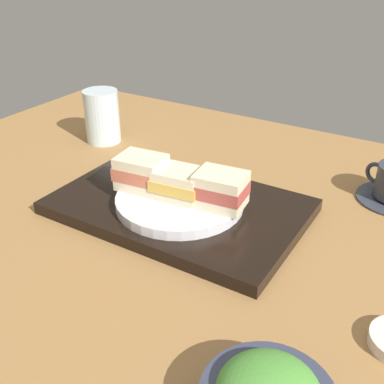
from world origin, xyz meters
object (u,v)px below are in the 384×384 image
sandwich_plate (180,200)px  drinking_glass (102,116)px  sandwich_near (142,172)px  sandwich_far (220,190)px  sandwich_middle (179,183)px

sandwich_plate → drinking_glass: 38.12cm
sandwich_near → drinking_glass: bearing=142.9°
sandwich_near → drinking_glass: size_ratio=0.76×
sandwich_far → sandwich_middle: bearing=-174.0°
sandwich_far → drinking_glass: 44.10cm
sandwich_plate → sandwich_near: size_ratio=2.39×
sandwich_plate → drinking_glass: (-33.05, 18.77, 2.96)cm
drinking_glass → sandwich_middle: bearing=-29.6°
sandwich_plate → sandwich_middle: bearing=14.0°
sandwich_far → sandwich_near: bearing=-174.0°
sandwich_middle → drinking_glass: bearing=150.4°
sandwich_far → drinking_glass: bearing=155.9°
sandwich_plate → sandwich_near: bearing=-174.0°
sandwich_middle → sandwich_far: bearing=6.0°
sandwich_middle → sandwich_far: sandwich_far is taller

